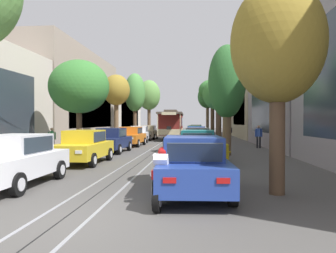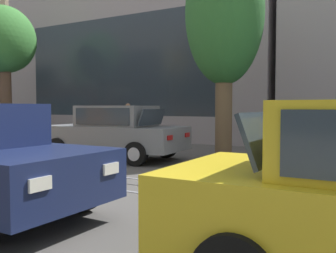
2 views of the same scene
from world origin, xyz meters
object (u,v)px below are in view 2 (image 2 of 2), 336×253
street_tree_kerb_right_second (224,15)px  pedestrian_on_right_pavement (128,120)px  street_tree_kerb_right_mid (4,42)px  parked_car_grey_mid_right (114,132)px  fire_hydrant (303,149)px

street_tree_kerb_right_second → pedestrian_on_right_pavement: size_ratio=3.83×
street_tree_kerb_right_second → street_tree_kerb_right_mid: 10.27m
pedestrian_on_right_pavement → parked_car_grey_mid_right: bearing=-149.0°
street_tree_kerb_right_mid → pedestrian_on_right_pavement: 6.38m
street_tree_kerb_right_mid → street_tree_kerb_right_second: bearing=-91.4°
fire_hydrant → parked_car_grey_mid_right: bearing=106.6°
pedestrian_on_right_pavement → fire_hydrant: 8.52m
parked_car_grey_mid_right → street_tree_kerb_right_second: 4.78m
pedestrian_on_right_pavement → fire_hydrant: (-3.15, -7.90, -0.55)m
street_tree_kerb_right_mid → pedestrian_on_right_pavement: (2.67, -4.68, -3.41)m
parked_car_grey_mid_right → street_tree_kerb_right_mid: size_ratio=0.74×
pedestrian_on_right_pavement → street_tree_kerb_right_second: bearing=-117.6°
parked_car_grey_mid_right → fire_hydrant: (1.52, -5.09, -0.38)m
parked_car_grey_mid_right → street_tree_kerb_right_second: (1.74, -2.78, 3.48)m
street_tree_kerb_right_second → street_tree_kerb_right_mid: (0.25, 10.27, 0.10)m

